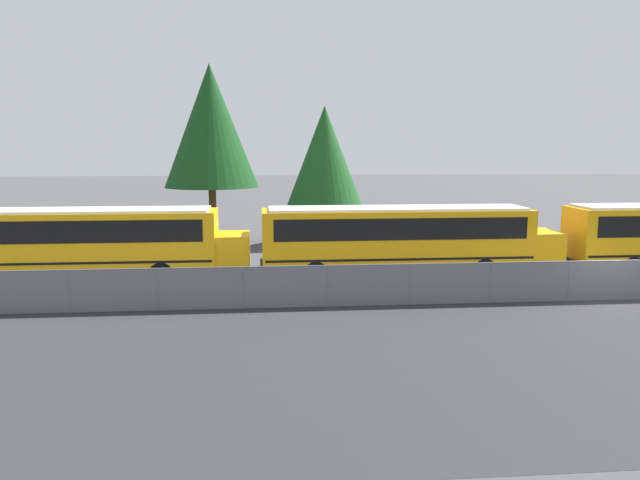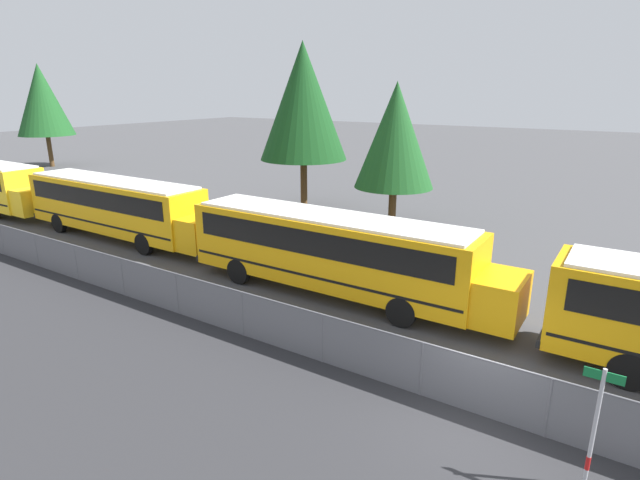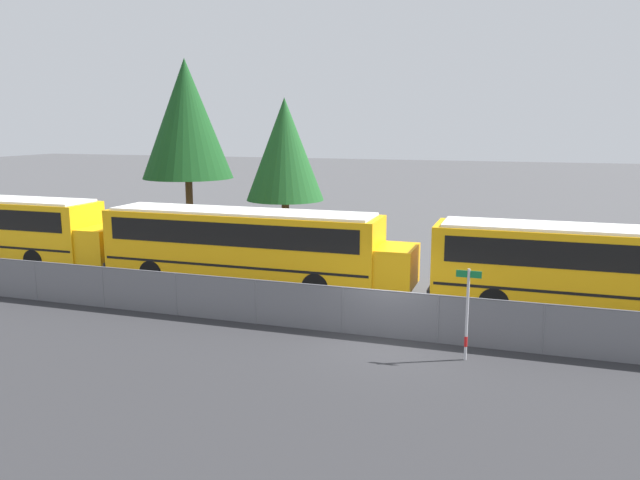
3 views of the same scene
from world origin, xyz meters
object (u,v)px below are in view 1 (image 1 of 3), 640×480
(school_bus_2, at_px, (403,236))
(tree_0, at_px, (211,126))
(tree_2, at_px, (325,156))
(school_bus_1, at_px, (84,239))

(school_bus_2, height_order, tree_0, tree_0)
(tree_0, bearing_deg, tree_2, -5.82)
(school_bus_1, height_order, school_bus_2, same)
(school_bus_2, xyz_separation_m, tree_0, (-9.06, 11.12, 5.03))
(tree_2, bearing_deg, school_bus_2, -77.03)
(school_bus_1, xyz_separation_m, tree_2, (11.17, 10.09, 3.30))
(school_bus_1, relative_size, tree_2, 1.62)
(school_bus_1, bearing_deg, tree_0, 67.26)
(school_bus_1, bearing_deg, school_bus_2, -1.48)
(tree_2, bearing_deg, tree_0, 174.18)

